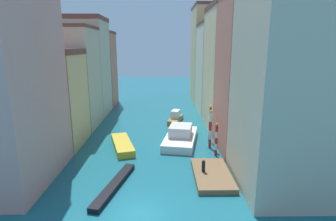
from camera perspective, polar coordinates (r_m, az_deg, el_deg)
ground_plane at (r=45.55m, az=-3.40°, el=-3.27°), size 154.00×154.00×0.00m
building_left_0 at (r=29.20m, az=-31.72°, el=6.75°), size 7.76×12.09×21.28m
building_left_1 at (r=38.84m, az=-23.39°, el=2.44°), size 7.76×8.11×12.77m
building_left_2 at (r=46.51m, az=-19.65°, el=6.53°), size 7.76×8.76×16.20m
building_left_3 at (r=54.78m, az=-16.83°, el=8.84°), size 7.76×8.93×18.45m
building_left_4 at (r=63.11m, az=-14.67°, el=8.51°), size 7.76×7.64×16.30m
building_right_0 at (r=25.99m, az=23.93°, el=7.03°), size 7.76×10.13×21.30m
building_right_1 at (r=34.96m, az=17.29°, el=7.21°), size 7.76×8.89×19.25m
building_right_2 at (r=44.50m, az=13.35°, el=8.73°), size 7.76×11.11×19.37m
building_right_3 at (r=55.71m, az=10.44°, el=8.81°), size 7.76×11.01×17.61m
building_right_4 at (r=67.04m, az=8.58°, el=11.66°), size 7.76×11.71×22.39m
waterfront_dock at (r=28.67m, az=9.27°, el=-13.23°), size 3.67×7.09×0.53m
person_on_dock at (r=28.31m, az=7.51°, el=-11.50°), size 0.36×0.36×1.39m
mooring_pole_0 at (r=33.23m, az=10.17°, el=-5.98°), size 0.34×0.34×4.16m
mooring_pole_1 at (r=35.49m, az=8.94°, el=-3.84°), size 0.38×0.38×5.13m
mooring_pole_2 at (r=37.65m, az=8.87°, el=-2.78°), size 0.35×0.35×5.21m
vaporetto_white at (r=37.63m, az=2.66°, el=-5.51°), size 5.61×9.71×2.46m
gondola_black at (r=26.96m, az=-11.25°, el=-15.20°), size 2.94×8.67×0.49m
motorboat_0 at (r=47.72m, az=1.60°, el=-1.55°), size 3.10×5.94×2.10m
motorboat_1 at (r=36.22m, az=-9.62°, el=-7.14°), size 4.17×7.84×0.89m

